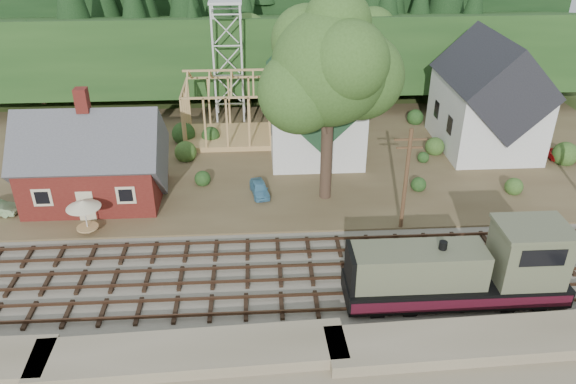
{
  "coord_description": "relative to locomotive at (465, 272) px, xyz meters",
  "views": [
    {
      "loc": [
        -3.29,
        -28.95,
        22.24
      ],
      "look_at": [
        -1.2,
        6.0,
        3.0
      ],
      "focal_mm": 35.0,
      "sensor_mm": 36.0,
      "label": 1
    }
  ],
  "objects": [
    {
      "name": "timber_frame",
      "position": [
        -14.7,
        25.0,
        1.02
      ],
      "size": [
        8.2,
        6.2,
        6.99
      ],
      "color": "tan",
      "rests_on": "village_flat"
    },
    {
      "name": "ground",
      "position": [
        -8.7,
        3.0,
        -2.25
      ],
      "size": [
        140.0,
        140.0,
        0.0
      ],
      "primitive_type": "plane",
      "color": "#384C1E",
      "rests_on": "ground"
    },
    {
      "name": "hillside",
      "position": [
        -8.7,
        45.0,
        -2.25
      ],
      "size": [
        70.0,
        28.96,
        12.74
      ],
      "primitive_type": "cube",
      "rotation": [
        -0.17,
        0.0,
        0.0
      ],
      "color": "#1E3F19",
      "rests_on": "ground"
    },
    {
      "name": "church",
      "position": [
        -6.7,
        22.68,
        2.93
      ],
      "size": [
        8.4,
        15.17,
        13.0
      ],
      "color": "silver",
      "rests_on": "village_flat"
    },
    {
      "name": "car_red",
      "position": [
        16.23,
        18.55,
        -1.41
      ],
      "size": [
        3.92,
        1.82,
        1.09
      ],
      "primitive_type": "imported",
      "rotation": [
        0.0,
        0.0,
        1.57
      ],
      "color": "red",
      "rests_on": "village_flat"
    },
    {
      "name": "depot",
      "position": [
        -24.7,
        14.0,
        0.97
      ],
      "size": [
        10.8,
        7.41,
        9.0
      ],
      "color": "#551613",
      "rests_on": "village_flat"
    },
    {
      "name": "telegraph_pole_near",
      "position": [
        -1.7,
        8.2,
        2.0
      ],
      "size": [
        2.2,
        0.28,
        8.0
      ],
      "color": "#4C331E",
      "rests_on": "ground"
    },
    {
      "name": "locomotive",
      "position": [
        0.0,
        0.0,
        0.0
      ],
      "size": [
        12.9,
        3.23,
        5.13
      ],
      "color": "black",
      "rests_on": "railroad_bed"
    },
    {
      "name": "patio_set",
      "position": [
        -24.25,
        8.67,
        0.32
      ],
      "size": [
        2.4,
        2.4,
        2.67
      ],
      "color": "silver",
      "rests_on": "village_flat"
    },
    {
      "name": "embankment",
      "position": [
        -8.7,
        -5.5,
        -2.25
      ],
      "size": [
        64.0,
        5.0,
        1.6
      ],
      "primitive_type": "cube",
      "color": "#7F7259",
      "rests_on": "ground"
    },
    {
      "name": "lattice_tower",
      "position": [
        -14.7,
        31.0,
        7.78
      ],
      "size": [
        3.2,
        3.2,
        12.12
      ],
      "color": "silver",
      "rests_on": "village_flat"
    },
    {
      "name": "car_blue",
      "position": [
        -11.91,
        13.64,
        -1.41
      ],
      "size": [
        1.8,
        3.32,
        1.07
      ],
      "primitive_type": "imported",
      "rotation": [
        0.0,
        0.0,
        0.18
      ],
      "color": "#5A9EC1",
      "rests_on": "village_flat"
    },
    {
      "name": "farmhouse",
      "position": [
        9.3,
        22.0,
        2.62
      ],
      "size": [
        8.4,
        10.8,
        10.6
      ],
      "color": "silver",
      "rests_on": "village_flat"
    },
    {
      "name": "railroad_bed",
      "position": [
        -8.7,
        3.0,
        -2.17
      ],
      "size": [
        64.0,
        11.0,
        0.16
      ],
      "primitive_type": "cube",
      "color": "#726B5B",
      "rests_on": "ground"
    },
    {
      "name": "ridge",
      "position": [
        -8.7,
        61.0,
        -2.25
      ],
      "size": [
        80.0,
        20.0,
        12.0
      ],
      "primitive_type": "cube",
      "color": "black",
      "rests_on": "ground"
    },
    {
      "name": "village_flat",
      "position": [
        -8.7,
        21.0,
        -2.1
      ],
      "size": [
        64.0,
        26.0,
        0.3
      ],
      "primitive_type": "cube",
      "color": "brown",
      "rests_on": "ground"
    },
    {
      "name": "big_tree",
      "position": [
        -6.53,
        13.08,
        7.97
      ],
      "size": [
        10.9,
        8.4,
        14.7
      ],
      "color": "#38281E",
      "rests_on": "village_flat"
    }
  ]
}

